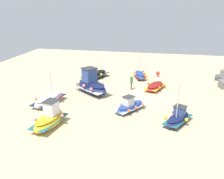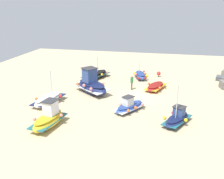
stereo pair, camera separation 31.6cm
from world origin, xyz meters
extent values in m
plane|color=#C6B289|center=(0.00, 0.00, 0.00)|extent=(49.57, 49.57, 0.00)
ellipsoid|color=#2D4C9E|center=(-6.57, -0.49, 0.40)|extent=(3.44, 2.13, 0.83)
cube|color=maroon|center=(-6.57, -0.49, 0.44)|extent=(3.32, 2.11, 0.10)
ellipsoid|color=navy|center=(-6.57, -0.49, 0.74)|extent=(3.02, 1.86, 0.15)
cylinder|color=#B7B7BC|center=(-7.07, -0.66, 1.72)|extent=(0.08, 0.08, 1.84)
sphere|color=#EA7F75|center=(-7.65, -0.12, 0.74)|extent=(0.33, 0.33, 0.33)
sphere|color=yellow|center=(-6.78, -1.30, 0.61)|extent=(0.33, 0.33, 0.33)
sphere|color=orange|center=(-6.80, 0.17, 0.63)|extent=(0.33, 0.33, 0.33)
sphere|color=#EA7F75|center=(-5.92, -1.01, 0.74)|extent=(0.33, 0.33, 0.33)
sphere|color=yellow|center=(-5.94, 0.46, 0.61)|extent=(0.33, 0.33, 0.33)
ellipsoid|color=navy|center=(0.37, -5.13, 0.61)|extent=(4.41, 4.94, 1.36)
cube|color=white|center=(0.37, -5.13, 0.67)|extent=(4.29, 4.79, 0.25)
ellipsoid|color=#151E45|center=(0.37, -5.13, 1.12)|extent=(3.83, 4.31, 0.32)
cube|color=#2D4784|center=(0.12, -5.46, 2.01)|extent=(1.76, 1.75, 1.57)
cube|color=#333338|center=(0.12, -5.46, 2.83)|extent=(2.04, 2.03, 0.06)
sphere|color=#EA7F75|center=(2.02, -4.72, 1.06)|extent=(0.34, 0.34, 0.34)
sphere|color=#EA7F75|center=(-0.09, -3.95, 1.02)|extent=(0.34, 0.34, 0.34)
sphere|color=#EA7F75|center=(1.22, -5.78, 1.13)|extent=(0.34, 0.34, 0.34)
sphere|color=#EA7F75|center=(-0.89, -5.01, 0.96)|extent=(0.34, 0.34, 0.34)
sphere|color=orange|center=(0.43, -6.83, 0.95)|extent=(0.34, 0.34, 0.34)
ellipsoid|color=maroon|center=(-2.44, 1.81, 0.32)|extent=(3.82, 2.54, 0.68)
cube|color=gold|center=(-2.44, 1.81, 0.35)|extent=(3.70, 2.54, 0.09)
ellipsoid|color=maroon|center=(-2.44, 1.81, 0.59)|extent=(3.36, 2.23, 0.14)
sphere|color=yellow|center=(-2.95, 2.89, 0.56)|extent=(0.30, 0.30, 0.30)
sphere|color=orange|center=(-2.72, 1.00, 0.57)|extent=(0.30, 0.30, 0.30)
sphere|color=orange|center=(-1.39, 2.36, 0.59)|extent=(0.30, 0.30, 0.30)
ellipsoid|color=#2D4C9E|center=(4.38, -0.16, 0.33)|extent=(3.69, 2.96, 0.72)
cube|color=white|center=(4.38, -0.16, 0.36)|extent=(3.58, 2.90, 0.12)
ellipsoid|color=navy|center=(4.38, -0.16, 0.61)|extent=(3.24, 2.59, 0.16)
cube|color=silver|center=(4.60, -0.30, 1.06)|extent=(1.12, 1.06, 0.81)
cube|color=#333338|center=(4.60, -0.30, 1.50)|extent=(1.30, 1.24, 0.06)
sphere|color=#EA7F75|center=(3.91, 0.98, 0.57)|extent=(0.29, 0.29, 0.29)
sphere|color=orange|center=(3.58, -0.49, 0.51)|extent=(0.29, 0.29, 0.29)
sphere|color=orange|center=(4.76, 0.44, 0.53)|extent=(0.29, 0.29, 0.29)
sphere|color=#EA7F75|center=(4.43, -1.03, 0.57)|extent=(0.29, 0.29, 0.29)
sphere|color=orange|center=(5.61, -0.10, 0.53)|extent=(0.29, 0.29, 0.29)
ellipsoid|color=navy|center=(6.20, 4.17, 0.33)|extent=(3.65, 2.70, 0.73)
cube|color=#1E6670|center=(6.20, 4.17, 0.37)|extent=(3.53, 2.66, 0.12)
ellipsoid|color=#151E45|center=(6.20, 4.17, 0.62)|extent=(3.20, 2.35, 0.16)
cube|color=#2D4784|center=(5.95, 4.29, 1.06)|extent=(1.06, 1.09, 0.78)
cube|color=#333338|center=(5.95, 4.29, 1.48)|extent=(1.23, 1.27, 0.06)
cylinder|color=#B7B7BC|center=(6.48, 4.03, 2.10)|extent=(0.08, 0.08, 2.85)
sphere|color=yellow|center=(6.57, 3.13, 0.60)|extent=(0.31, 0.31, 0.31)
sphere|color=yellow|center=(6.54, 4.85, 0.58)|extent=(0.31, 0.31, 0.31)
sphere|color=red|center=(5.14, 3.84, 0.51)|extent=(0.31, 0.31, 0.31)
ellipsoid|color=gold|center=(9.09, -6.22, 0.47)|extent=(3.96, 2.02, 0.97)
cube|color=#1E6670|center=(9.09, -6.22, 0.52)|extent=(3.82, 2.04, 0.10)
ellipsoid|color=gold|center=(9.09, -6.22, 0.87)|extent=(3.48, 1.77, 0.17)
cube|color=white|center=(8.64, -6.15, 1.53)|extent=(1.22, 1.05, 1.17)
cube|color=#333338|center=(8.64, -6.15, 2.15)|extent=(1.42, 1.22, 0.06)
sphere|color=#EA7F75|center=(9.61, -7.15, 0.82)|extent=(0.28, 0.28, 0.28)
sphere|color=#EA7F75|center=(8.56, -5.29, 0.89)|extent=(0.28, 0.28, 0.28)
ellipsoid|color=black|center=(-5.38, -6.34, 0.42)|extent=(4.76, 3.30, 0.88)
cube|color=#1E6670|center=(-5.38, -6.34, 0.46)|extent=(4.61, 3.28, 0.11)
ellipsoid|color=black|center=(-5.38, -6.34, 0.77)|extent=(4.18, 2.89, 0.17)
cylinder|color=#B7B7BC|center=(-5.78, -6.18, 1.85)|extent=(0.08, 0.08, 2.03)
sphere|color=#EA7F75|center=(-6.15, -4.95, 0.68)|extent=(0.31, 0.31, 0.31)
sphere|color=orange|center=(-6.33, -7.04, 0.75)|extent=(0.31, 0.31, 0.31)
sphere|color=yellow|center=(-5.01, -5.41, 0.69)|extent=(0.31, 0.31, 0.31)
sphere|color=red|center=(-5.18, -7.50, 0.75)|extent=(0.31, 0.31, 0.31)
sphere|color=yellow|center=(-3.86, -5.88, 0.73)|extent=(0.31, 0.31, 0.31)
ellipsoid|color=white|center=(4.42, -8.50, 0.41)|extent=(4.35, 2.36, 0.91)
cube|color=navy|center=(4.42, -8.50, 0.45)|extent=(4.19, 2.36, 0.17)
ellipsoid|color=beige|center=(4.42, -8.50, 0.75)|extent=(3.82, 2.05, 0.22)
cylinder|color=#B7B7BC|center=(3.78, -8.38, 2.06)|extent=(0.08, 0.08, 2.47)
sphere|color=red|center=(3.87, -7.44, 0.70)|extent=(0.30, 0.30, 0.30)
sphere|color=orange|center=(4.97, -9.55, 0.63)|extent=(0.30, 0.30, 0.30)
cylinder|color=brown|center=(-1.66, -0.89, 0.44)|extent=(0.14, 0.14, 0.89)
cylinder|color=brown|center=(-1.81, -0.94, 0.44)|extent=(0.14, 0.14, 0.89)
cylinder|color=#236B33|center=(-1.74, -0.91, 1.20)|extent=(0.32, 0.32, 0.63)
sphere|color=tan|center=(-1.74, -0.91, 1.63)|extent=(0.22, 0.22, 0.22)
cube|color=#4C5156|center=(-7.99, 9.98, 0.30)|extent=(1.37, 1.47, 0.77)
cube|color=slate|center=(-4.58, 9.71, 0.46)|extent=(1.43, 0.92, 0.97)
cylinder|color=#3F3F42|center=(-8.01, 1.89, 0.09)|extent=(0.08, 0.08, 0.19)
sphere|color=red|center=(-8.01, 1.89, 0.46)|extent=(0.54, 0.54, 0.54)
camera|label=1|loc=(26.58, 2.83, 9.87)|focal=40.95mm
camera|label=2|loc=(26.51, 3.14, 9.87)|focal=40.95mm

